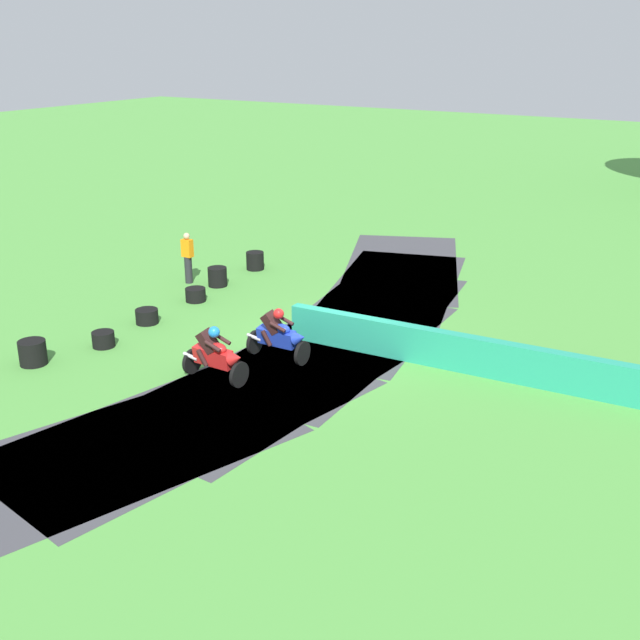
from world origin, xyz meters
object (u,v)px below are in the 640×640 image
Objects in this scene: tire_stack_mid_a at (103,339)px; tire_stack_extra_b at (255,261)px; tire_stack_far at (196,295)px; motorcycle_lead_red at (216,355)px; motorcycle_chase_blue at (279,335)px; track_marshal at (188,258)px; tire_stack_mid_b at (147,316)px; tire_stack_extra_a at (217,277)px; tire_stack_near at (33,353)px.

tire_stack_extra_b is at bearing 95.88° from tire_stack_mid_a.
tire_stack_mid_a is 0.95× the size of tire_stack_far.
tire_stack_extra_b is at bearing 120.16° from motorcycle_lead_red.
tire_stack_extra_b is at bearing 129.97° from motorcycle_chase_blue.
motorcycle_chase_blue is at bearing -50.03° from tire_stack_extra_b.
motorcycle_chase_blue is at bearing -32.00° from track_marshal.
tire_stack_far is at bearing 92.31° from tire_stack_mid_b.
tire_stack_mid_a is 0.92× the size of tire_stack_mid_b.
motorcycle_lead_red is at bearing -45.25° from track_marshal.
tire_stack_extra_b is (-4.58, 7.87, -0.36)m from motorcycle_lead_red.
tire_stack_mid_a is at bearing -82.64° from tire_stack_extra_a.
motorcycle_lead_red is at bearing -51.95° from tire_stack_extra_a.
tire_stack_near is (-4.93, -3.28, -0.36)m from motorcycle_chase_blue.
tire_stack_far is at bearing -76.09° from tire_stack_extra_a.
motorcycle_chase_blue is 7.11m from track_marshal.
tire_stack_near is at bearing -81.12° from track_marshal.
tire_stack_near is (-4.39, -1.51, -0.36)m from motorcycle_lead_red.
track_marshal is (-1.71, 5.35, 0.62)m from tire_stack_mid_a.
tire_stack_mid_b is (-0.25, 1.87, 0.00)m from tire_stack_mid_a.
motorcycle_lead_red is 4.66m from tire_stack_near.
track_marshal reaches higher than tire_stack_extra_b.
track_marshal reaches higher than tire_stack_far.
motorcycle_lead_red is 9.12m from tire_stack_extra_b.
motorcycle_lead_red is 7.32m from tire_stack_extra_a.
motorcycle_chase_blue is 5.93m from tire_stack_near.
tire_stack_extra_a reaches higher than tire_stack_mid_b.
track_marshal is at bearing 112.63° from tire_stack_mid_b.
tire_stack_near is 1.09× the size of tire_stack_extra_b.
tire_stack_near is 1.06× the size of tire_stack_mid_b.
motorcycle_chase_blue reaches higher than tire_stack_extra_a.
tire_stack_mid_b is 2.18m from tire_stack_far.
tire_stack_mid_b is at bearing 84.32° from tire_stack_near.
tire_stack_near and tire_stack_extra_a have the same top height.
tire_stack_near reaches higher than tire_stack_mid_a.
tire_stack_extra_a is 0.37× the size of track_marshal.
tire_stack_mid_a is at bearing -85.17° from tire_stack_far.
tire_stack_far is (-4.66, 2.45, -0.46)m from motorcycle_chase_blue.
track_marshal is at bearing -167.83° from tire_stack_extra_a.
tire_stack_extra_a is (-0.38, 1.53, 0.10)m from tire_stack_far.
tire_stack_far is 0.37× the size of track_marshal.
tire_stack_near and tire_stack_extra_b have the same top height.
motorcycle_lead_red is 4.55m from tire_stack_mid_b.
motorcycle_chase_blue is 4.61m from tire_stack_mid_b.
track_marshal reaches higher than tire_stack_mid_a.
tire_stack_mid_b is (0.35, 3.56, -0.10)m from tire_stack_near.
track_marshal is (-1.37, 1.32, 0.62)m from tire_stack_far.
motorcycle_lead_red is at bearing -59.84° from tire_stack_extra_b.
tire_stack_far is (-0.09, 2.17, 0.00)m from tire_stack_mid_b.
tire_stack_near is 1.09× the size of tire_stack_extra_a.
tire_stack_near is at bearing -109.74° from tire_stack_mid_a.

